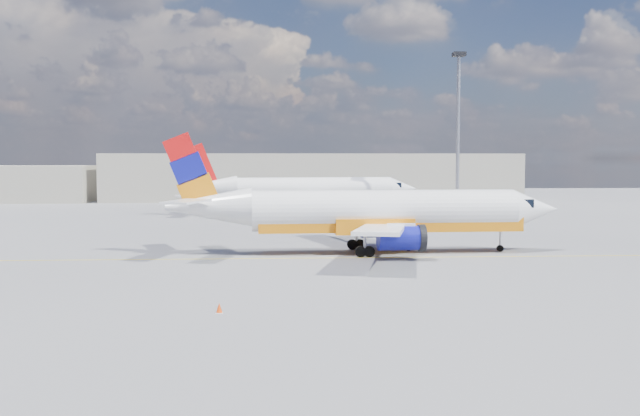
{
  "coord_description": "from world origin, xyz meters",
  "views": [
    {
      "loc": [
        -0.87,
        -48.07,
        7.22
      ],
      "look_at": [
        2.22,
        4.98,
        3.5
      ],
      "focal_mm": 40.0,
      "sensor_mm": 36.0,
      "label": 1
    }
  ],
  "objects": [
    {
      "name": "main_jet",
      "position": [
        6.19,
        5.48,
        3.07
      ],
      "size": [
        30.42,
        24.05,
        9.22
      ],
      "rotation": [
        0.0,
        0.0,
        0.03
      ],
      "color": "white",
      "rests_on": "ground"
    },
    {
      "name": "terminal_annex",
      "position": [
        -45.0,
        72.0,
        3.0
      ],
      "size": [
        26.0,
        10.0,
        6.0
      ],
      "primitive_type": "cube",
      "color": "#A7A18F",
      "rests_on": "ground"
    },
    {
      "name": "traffic_cone",
      "position": [
        -3.66,
        -15.06,
        0.24
      ],
      "size": [
        0.35,
        0.35,
        0.48
      ],
      "color": "white",
      "rests_on": "ground"
    },
    {
      "name": "gse_tug",
      "position": [
        8.47,
        7.6,
        0.86
      ],
      "size": [
        2.87,
        2.32,
        1.82
      ],
      "rotation": [
        0.0,
        0.0,
        -0.35
      ],
      "color": "black",
      "rests_on": "ground"
    },
    {
      "name": "ground",
      "position": [
        0.0,
        0.0,
        0.0
      ],
      "size": [
        240.0,
        240.0,
        0.0
      ],
      "primitive_type": "plane",
      "color": "#5D5D62",
      "rests_on": "ground"
    },
    {
      "name": "second_jet",
      "position": [
        2.81,
        42.96,
        3.05
      ],
      "size": [
        30.17,
        23.71,
        9.14
      ],
      "rotation": [
        0.0,
        0.0,
        0.11
      ],
      "color": "white",
      "rests_on": "ground"
    },
    {
      "name": "taxi_line",
      "position": [
        0.0,
        3.0,
        0.01
      ],
      "size": [
        70.0,
        0.15,
        0.01
      ],
      "primitive_type": "cube",
      "color": "yellow",
      "rests_on": "ground"
    },
    {
      "name": "terminal_main",
      "position": [
        5.0,
        75.0,
        4.0
      ],
      "size": [
        70.0,
        14.0,
        8.0
      ],
      "primitive_type": "cube",
      "color": "#A7A18F",
      "rests_on": "ground"
    },
    {
      "name": "floodlight_mast",
      "position": [
        20.42,
        35.66,
        11.8
      ],
      "size": [
        1.44,
        1.44,
        19.68
      ],
      "color": "#9B9AA2",
      "rests_on": "ground"
    }
  ]
}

